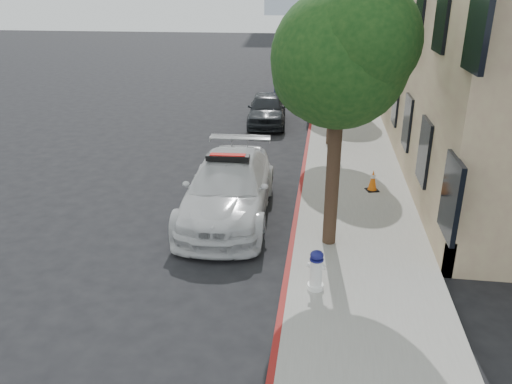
{
  "coord_description": "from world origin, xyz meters",
  "views": [
    {
      "loc": [
        2.66,
        -12.36,
        5.53
      ],
      "look_at": [
        1.11,
        -1.29,
        1.0
      ],
      "focal_mm": 35.0,
      "sensor_mm": 36.0,
      "label": 1
    }
  ],
  "objects": [
    {
      "name": "ground",
      "position": [
        0.0,
        0.0,
        0.0
      ],
      "size": [
        120.0,
        120.0,
        0.0
      ],
      "primitive_type": "plane",
      "color": "black",
      "rests_on": "ground"
    },
    {
      "name": "sidewalk",
      "position": [
        3.6,
        10.0,
        0.07
      ],
      "size": [
        3.2,
        50.0,
        0.15
      ],
      "primitive_type": "cube",
      "color": "gray",
      "rests_on": "ground"
    },
    {
      "name": "curb_strip",
      "position": [
        2.06,
        10.0,
        0.07
      ],
      "size": [
        0.12,
        50.0,
        0.15
      ],
      "primitive_type": "cube",
      "color": "maroon",
      "rests_on": "ground"
    },
    {
      "name": "building",
      "position": [
        9.2,
        15.0,
        5.0
      ],
      "size": [
        8.0,
        36.0,
        10.0
      ],
      "primitive_type": "cube",
      "color": "tan",
      "rests_on": "ground"
    },
    {
      "name": "tree_near",
      "position": [
        2.93,
        -2.01,
        4.27
      ],
      "size": [
        2.92,
        2.82,
        5.62
      ],
      "color": "black",
      "rests_on": "sidewalk"
    },
    {
      "name": "tree_mid",
      "position": [
        2.93,
        5.99,
        4.16
      ],
      "size": [
        2.77,
        2.64,
        5.43
      ],
      "color": "black",
      "rests_on": "sidewalk"
    },
    {
      "name": "tree_far",
      "position": [
        2.93,
        13.99,
        4.39
      ],
      "size": [
        3.1,
        3.0,
        5.81
      ],
      "color": "black",
      "rests_on": "sidewalk"
    },
    {
      "name": "police_car",
      "position": [
        0.28,
        -0.56,
        0.77
      ],
      "size": [
        2.39,
        5.39,
        1.69
      ],
      "rotation": [
        0.0,
        0.0,
        0.04
      ],
      "color": "silver",
      "rests_on": "ground"
    },
    {
      "name": "parked_car_mid",
      "position": [
        0.12,
        9.2,
        0.69
      ],
      "size": [
        1.95,
        4.16,
        1.38
      ],
      "primitive_type": "imported",
      "rotation": [
        0.0,
        0.0,
        0.08
      ],
      "color": "black",
      "rests_on": "ground"
    },
    {
      "name": "parked_car_far",
      "position": [
        0.64,
        16.59,
        0.74
      ],
      "size": [
        1.6,
        4.48,
        1.47
      ],
      "primitive_type": "imported",
      "rotation": [
        0.0,
        0.0,
        0.01
      ],
      "color": "#151E36",
      "rests_on": "ground"
    },
    {
      "name": "fire_hydrant",
      "position": [
        2.65,
        -4.0,
        0.55
      ],
      "size": [
        0.35,
        0.32,
        0.83
      ],
      "rotation": [
        0.0,
        0.0,
        -0.21
      ],
      "color": "white",
      "rests_on": "sidewalk"
    },
    {
      "name": "traffic_cone",
      "position": [
        4.13,
        1.38,
        0.46
      ],
      "size": [
        0.42,
        0.42,
        0.63
      ],
      "rotation": [
        0.0,
        0.0,
        0.32
      ],
      "color": "black",
      "rests_on": "sidewalk"
    }
  ]
}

